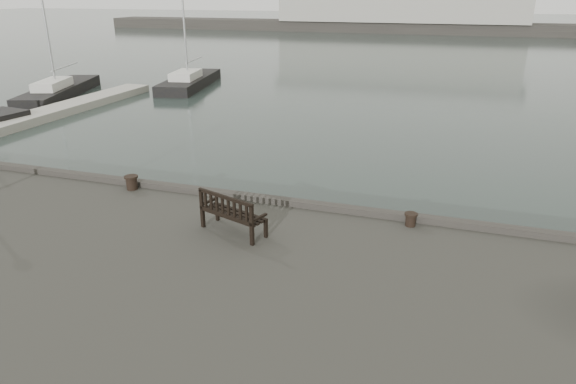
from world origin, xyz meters
name	(u,v)px	position (x,y,z in m)	size (l,w,h in m)	color
ground	(291,250)	(0.00, 0.00, 0.00)	(400.00, 400.00, 0.00)	black
pontoon	(22,121)	(-20.00, 10.00, 0.25)	(2.00, 24.00, 0.50)	#9D9A92
breakwater	(419,9)	(-4.56, 92.00, 4.30)	(140.00, 9.50, 12.20)	#383530
bench	(233,220)	(-0.82, -2.35, 1.90)	(1.93, 1.20, 1.05)	black
bollard_left	(132,183)	(-5.10, -0.50, 1.78)	(0.42, 0.42, 0.44)	black
bollard_right	(411,219)	(3.47, -0.50, 1.74)	(0.34, 0.34, 0.36)	black
yacht_b	(60,93)	(-24.12, 18.00, 0.25)	(5.88, 11.18, 14.40)	black
yacht_d	(190,84)	(-16.95, 24.97, 0.23)	(4.57, 10.35, 12.54)	black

